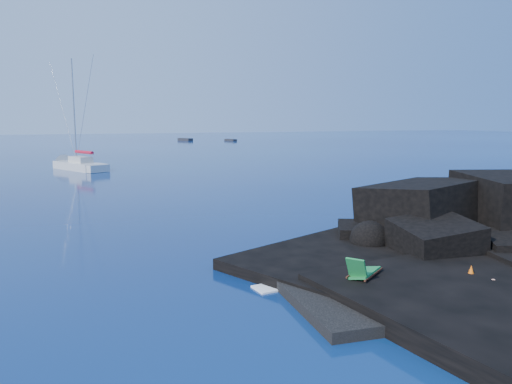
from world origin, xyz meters
TOP-DOWN VIEW (x-y plane):
  - ground at (0.00, 0.00)m, footprint 400.00×400.00m
  - beach at (4.50, 0.50)m, footprint 9.08×6.86m
  - surf_foam at (5.00, 5.00)m, footprint 10.00×8.00m
  - sailboat at (-3.40, 49.92)m, footprint 7.52×12.47m
  - deck_chair at (3.14, 1.06)m, footprint 1.90×1.64m
  - towel at (6.41, -1.11)m, footprint 1.88×1.20m
  - sunbather at (6.41, -1.11)m, footprint 1.72×0.85m
  - marker_cone at (6.74, -0.18)m, footprint 0.41×0.41m
  - distant_boat_a at (29.03, 124.00)m, footprint 3.34×5.39m
  - distant_boat_b at (40.03, 117.10)m, footprint 2.47×4.27m

SIDE VIEW (x-z plane):
  - ground at x=0.00m, z-range 0.00..0.00m
  - beach at x=4.50m, z-range -0.35..0.35m
  - surf_foam at x=5.00m, z-range -0.03..0.03m
  - sailboat at x=-3.40m, z-range -6.55..6.55m
  - distant_boat_a at x=29.03m, z-range -0.34..0.34m
  - distant_boat_b at x=40.03m, z-range -0.27..0.27m
  - towel at x=6.41m, z-range 0.35..0.40m
  - sunbather at x=6.41m, z-range 0.40..0.66m
  - marker_cone at x=6.74m, z-range 0.35..0.92m
  - deck_chair at x=3.14m, z-range 0.35..1.57m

